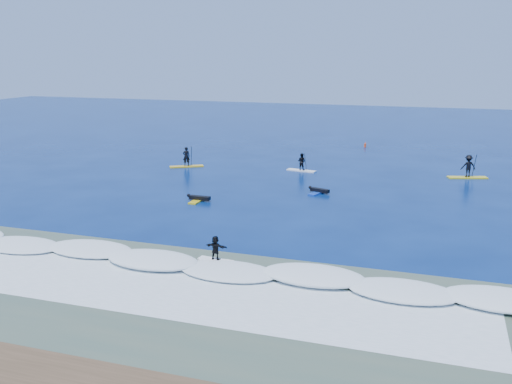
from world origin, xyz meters
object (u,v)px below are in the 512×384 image
(sup_paddler_center, at_px, (302,163))
(prone_paddler_near, at_px, (199,199))
(prone_paddler_far, at_px, (319,191))
(marker_buoy, at_px, (365,145))
(sup_paddler_left, at_px, (186,160))
(sup_paddler_right, at_px, (468,168))
(wave_surfer, at_px, (216,250))

(sup_paddler_center, height_order, prone_paddler_near, sup_paddler_center)
(sup_paddler_center, relative_size, prone_paddler_near, 1.21)
(prone_paddler_far, distance_m, marker_buoy, 22.28)
(sup_paddler_left, xyz_separation_m, prone_paddler_far, (13.56, -5.95, -0.52))
(sup_paddler_right, relative_size, wave_surfer, 1.80)
(prone_paddler_far, bearing_deg, sup_paddler_right, -31.59)
(sup_paddler_right, distance_m, prone_paddler_near, 22.95)
(sup_paddler_center, xyz_separation_m, marker_buoy, (3.56, 14.87, -0.43))
(sup_paddler_center, relative_size, wave_surfer, 1.46)
(sup_paddler_center, xyz_separation_m, prone_paddler_far, (3.14, -7.40, -0.53))
(sup_paddler_left, height_order, marker_buoy, sup_paddler_left)
(prone_paddler_far, relative_size, marker_buoy, 3.84)
(prone_paddler_near, relative_size, prone_paddler_far, 1.00)
(sup_paddler_center, relative_size, prone_paddler_far, 1.21)
(prone_paddler_near, relative_size, wave_surfer, 1.21)
(sup_paddler_center, bearing_deg, prone_paddler_far, -56.53)
(wave_surfer, bearing_deg, sup_paddler_center, 98.36)
(sup_paddler_center, height_order, wave_surfer, sup_paddler_center)
(sup_paddler_right, height_order, wave_surfer, sup_paddler_right)
(prone_paddler_near, xyz_separation_m, prone_paddler_far, (7.56, 4.93, -0.00))
(prone_paddler_far, distance_m, wave_surfer, 16.12)
(sup_paddler_left, xyz_separation_m, sup_paddler_center, (10.42, 1.45, 0.02))
(sup_paddler_right, bearing_deg, sup_paddler_left, 170.03)
(marker_buoy, bearing_deg, prone_paddler_far, -91.07)
(sup_paddler_center, height_order, sup_paddler_right, sup_paddler_right)
(wave_surfer, height_order, marker_buoy, wave_surfer)
(sup_paddler_right, bearing_deg, prone_paddler_far, -157.01)
(sup_paddler_left, relative_size, prone_paddler_far, 1.35)
(sup_paddler_center, height_order, marker_buoy, sup_paddler_center)
(prone_paddler_near, distance_m, prone_paddler_far, 9.03)
(sup_paddler_right, distance_m, wave_surfer, 27.91)
(sup_paddler_left, height_order, prone_paddler_near, sup_paddler_left)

